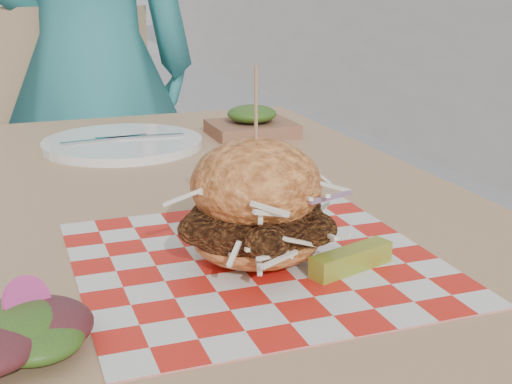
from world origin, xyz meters
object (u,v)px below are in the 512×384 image
Objects in this scene: patio_chair at (83,160)px; sandwich at (256,209)px; diner at (90,66)px; patio_table at (169,259)px.

patio_chair and sandwich have the same top height.
sandwich is (0.04, -1.27, 0.25)m from patio_chair.
patio_chair is 1.30m from sandwich.
diner is 1.30m from sandwich.
patio_table is at bearing 93.13° from diner.
diner reaches higher than sandwich.
diner is at bearing 87.71° from patio_table.
patio_table is at bearing 100.67° from sandwich.
patio_chair is at bearing 89.78° from patio_table.
diner is 0.25m from patio_chair.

